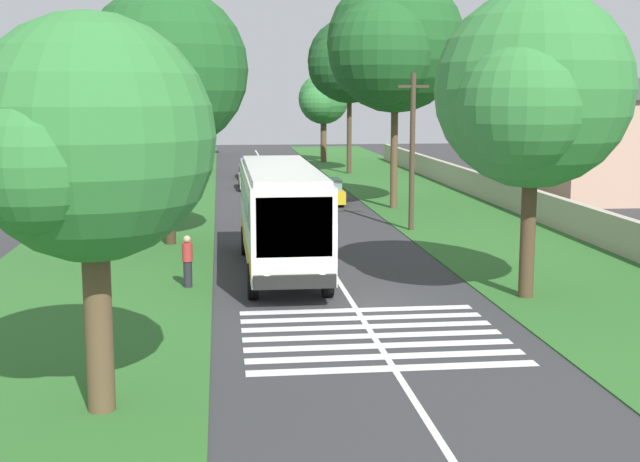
% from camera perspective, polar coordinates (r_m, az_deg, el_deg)
% --- Properties ---
extents(ground, '(160.00, 160.00, 0.00)m').
position_cam_1_polar(ground, '(25.76, 2.26, -4.94)').
color(ground, '#333335').
extents(grass_verge_left, '(120.00, 8.00, 0.04)m').
position_cam_1_polar(grass_verge_left, '(40.40, -12.68, 0.03)').
color(grass_verge_left, '#2D6628').
rests_on(grass_verge_left, ground).
extents(grass_verge_right, '(120.00, 8.00, 0.04)m').
position_cam_1_polar(grass_verge_right, '(41.95, 10.19, 0.44)').
color(grass_verge_right, '#2D6628').
rests_on(grass_verge_right, ground).
extents(centre_line, '(110.00, 0.16, 0.01)m').
position_cam_1_polar(centre_line, '(40.36, -1.03, 0.22)').
color(centre_line, silver).
rests_on(centre_line, ground).
extents(coach_bus, '(11.16, 2.62, 3.73)m').
position_cam_1_polar(coach_bus, '(30.17, -2.60, 1.29)').
color(coach_bus, silver).
rests_on(coach_bus, ground).
extents(zebra_crossing, '(5.85, 6.80, 0.01)m').
position_cam_1_polar(zebra_crossing, '(22.67, 3.53, -6.91)').
color(zebra_crossing, silver).
rests_on(zebra_crossing, ground).
extents(trailing_car_0, '(4.30, 1.78, 1.43)m').
position_cam_1_polar(trailing_car_0, '(49.13, 0.36, 2.60)').
color(trailing_car_0, gold).
rests_on(trailing_car_0, ground).
extents(trailing_car_1, '(4.30, 1.78, 1.43)m').
position_cam_1_polar(trailing_car_1, '(56.81, -4.48, 3.46)').
color(trailing_car_1, '#B7A893').
rests_on(trailing_car_1, ground).
extents(trailing_car_2, '(4.30, 1.78, 1.43)m').
position_cam_1_polar(trailing_car_2, '(64.12, -4.54, 4.11)').
color(trailing_car_2, gray).
rests_on(trailing_car_2, ground).
extents(roadside_tree_left_0, '(5.27, 4.72, 7.74)m').
position_cam_1_polar(roadside_tree_left_0, '(16.99, -15.16, 5.57)').
color(roadside_tree_left_0, brown).
rests_on(roadside_tree_left_0, grass_verge_left).
extents(roadside_tree_left_1, '(6.41, 5.32, 10.67)m').
position_cam_1_polar(roadside_tree_left_1, '(67.54, -8.13, 10.42)').
color(roadside_tree_left_1, brown).
rests_on(roadside_tree_left_1, grass_verge_left).
extents(roadside_tree_left_2, '(7.92, 6.64, 10.47)m').
position_cam_1_polar(roadside_tree_left_2, '(36.00, -10.38, 10.18)').
color(roadside_tree_left_2, '#3D2D1E').
rests_on(roadside_tree_left_2, grass_verge_left).
extents(roadside_tree_left_3, '(7.08, 5.98, 9.61)m').
position_cam_1_polar(roadside_tree_left_3, '(86.29, -7.64, 9.22)').
color(roadside_tree_left_3, '#3D2D1E').
rests_on(roadside_tree_left_3, grass_verge_left).
extents(roadside_tree_right_0, '(7.69, 6.56, 11.81)m').
position_cam_1_polar(roadside_tree_right_0, '(66.65, 1.78, 11.02)').
color(roadside_tree_right_0, '#4C3826').
rests_on(roadside_tree_right_0, grass_verge_right).
extents(roadside_tree_right_1, '(7.12, 5.88, 9.25)m').
position_cam_1_polar(roadside_tree_right_1, '(26.77, 13.51, 8.71)').
color(roadside_tree_right_1, '#4C3826').
rests_on(roadside_tree_right_1, grass_verge_right).
extents(roadside_tree_right_2, '(9.31, 7.49, 12.47)m').
position_cam_1_polar(roadside_tree_right_2, '(46.78, 4.69, 11.97)').
color(roadside_tree_right_2, brown).
rests_on(roadside_tree_right_2, grass_verge_right).
extents(roadside_tree_right_3, '(5.42, 4.51, 7.90)m').
position_cam_1_polar(roadside_tree_right_3, '(78.01, 0.14, 8.61)').
color(roadside_tree_right_3, brown).
rests_on(roadside_tree_right_3, grass_verge_right).
extents(utility_pole, '(0.24, 1.40, 7.09)m').
position_cam_1_polar(utility_pole, '(39.32, 6.11, 5.39)').
color(utility_pole, '#473828').
rests_on(utility_pole, grass_verge_right).
extents(roadside_wall, '(70.00, 0.40, 1.46)m').
position_cam_1_polar(roadside_wall, '(47.61, 12.41, 2.31)').
color(roadside_wall, '#B2A893').
rests_on(roadside_wall, grass_verge_right).
extents(roadside_building, '(10.37, 9.03, 7.02)m').
position_cam_1_polar(roadside_building, '(54.47, 18.47, 5.85)').
color(roadside_building, tan).
rests_on(roadside_building, ground).
extents(pedestrian, '(0.34, 0.34, 1.69)m').
position_cam_1_polar(pedestrian, '(28.11, -8.75, -1.96)').
color(pedestrian, '#26262D').
rests_on(pedestrian, grass_verge_left).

